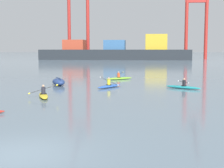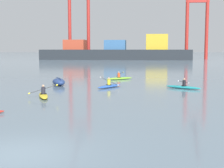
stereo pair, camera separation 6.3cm
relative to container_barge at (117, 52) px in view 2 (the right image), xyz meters
The scene contains 9 objects.
ground_plane 99.79m from the container_barge, 86.98° to the right, with size 800.00×800.00×0.00m, color slate.
container_barge is the anchor object (origin of this frame).
gantry_crane_west 23.04m from the container_barge, 154.49° to the left, with size 8.15×19.02×37.11m.
gantry_crane_west_mid 31.47m from the container_barge, 12.83° to the left, with size 8.01×15.74×33.68m.
capsized_dinghy 79.15m from the container_barge, 89.21° to the right, with size 2.17×2.82×0.76m.
kayak_lime 72.64m from the container_barge, 84.82° to the right, with size 3.17×2.37×1.02m.
kayak_yellow 86.92m from the container_barge, 88.66° to the right, with size 2.09×3.39×0.97m.
kayak_teal 81.60m from the container_barge, 80.85° to the right, with size 3.18×2.35×0.95m.
kayak_blue 80.67m from the container_barge, 85.55° to the right, with size 2.25×3.23×0.99m.
Camera 2 is at (4.22, -10.14, 3.54)m, focal length 51.45 mm.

